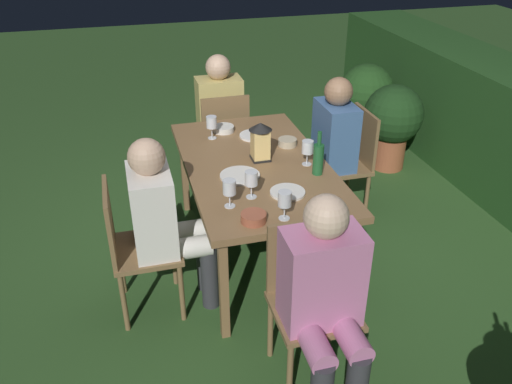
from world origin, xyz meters
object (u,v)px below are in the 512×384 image
wine_glass_e (308,148)px  bowl_bread (224,129)px  chair_head_far (310,295)px  bowl_olives (287,142)px  chair_side_right_a (349,159)px  plate_a (255,135)px  chair_head_near (223,136)px  plate_c (240,176)px  lantern_centerpiece (260,139)px  wine_glass_b (251,180)px  person_in_blue (327,144)px  bowl_salad (254,217)px  wine_glass_d (285,200)px  chair_side_left_b (134,244)px  person_in_pink (326,296)px  plate_b (288,192)px  potted_plant_by_hedge (366,96)px  person_in_cream (164,218)px  green_bottle_on_table (318,158)px  dining_table (256,171)px  potted_plant_corner (393,120)px  person_in_mustard (218,111)px  wine_glass_a (212,123)px  wine_glass_c (229,188)px

wine_glass_e → bowl_bread: wine_glass_e is taller
chair_head_far → bowl_olives: chair_head_far is taller
chair_side_right_a → plate_a: size_ratio=3.90×
chair_head_near → plate_c: size_ratio=3.41×
chair_head_far → plate_c: 0.96m
lantern_centerpiece → wine_glass_b: 0.51m
person_in_blue → chair_side_right_a: bearing=90.0°
plate_a → bowl_salad: size_ratio=1.57×
wine_glass_b → wine_glass_d: (0.28, 0.12, 0.00)m
chair_side_left_b → plate_a: (-0.80, 0.96, 0.26)m
wine_glass_e → person_in_pink: bearing=-15.4°
plate_b → potted_plant_by_hedge: (-2.16, 1.56, -0.27)m
person_in_cream → green_bottle_on_table: person_in_cream is taller
person_in_pink → green_bottle_on_table: (-1.02, 0.34, 0.21)m
person_in_pink → plate_b: size_ratio=5.41×
bowl_olives → dining_table: bearing=-53.3°
lantern_centerpiece → plate_a: (-0.38, 0.06, -0.14)m
chair_head_near → wine_glass_d: wine_glass_d is taller
bowl_salad → potted_plant_corner: 2.49m
wine_glass_e → plate_c: bearing=-83.5°
person_in_mustard → bowl_bread: (0.68, -0.09, 0.12)m
lantern_centerpiece → wine_glass_d: bearing=-5.5°
bowl_olives → bowl_bread: bowl_olives is taller
chair_side_left_b → lantern_centerpiece: bearing=115.0°
chair_head_far → person_in_pink: size_ratio=0.76×
person_in_pink → person_in_cream: (-0.90, -0.66, 0.00)m
wine_glass_a → plate_c: bearing=4.9°
wine_glass_c → bowl_salad: size_ratio=1.19×
bowl_salad → person_in_pink: bearing=19.2°
wine_glass_c → wine_glass_e: 0.73m
chair_side_left_b → bowl_olives: bearing=117.1°
lantern_centerpiece → plate_a: size_ratio=1.19×
person_in_mustard → bowl_olives: size_ratio=8.66×
wine_glass_c → potted_plant_by_hedge: 2.96m
chair_head_near → potted_plant_corner: (0.04, 1.59, -0.01)m
wine_glass_e → plate_a: (-0.54, -0.21, -0.11)m
wine_glass_d → potted_plant_corner: (-1.73, 1.61, -0.37)m
chair_side_right_a → person_in_mustard: person_in_mustard is taller
green_bottle_on_table → wine_glass_a: (-0.73, -0.54, 0.01)m
wine_glass_c → potted_plant_by_hedge: (-2.21, 1.93, -0.38)m
person_in_mustard → lantern_centerpiece: 1.24m
person_in_pink → wine_glass_b: bearing=-170.2°
chair_head_near → plate_c: chair_head_near is taller
chair_side_right_a → lantern_centerpiece: bearing=-68.5°
bowl_bread → person_in_blue: bearing=73.9°
person_in_pink → potted_plant_by_hedge: bearing=151.2°
chair_side_left_b → green_bottle_on_table: 1.25m
person_in_mustard → wine_glass_c: 1.80m
lantern_centerpiece → potted_plant_by_hedge: (-1.67, 1.60, -0.41)m
wine_glass_e → potted_plant_by_hedge: bearing=144.0°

